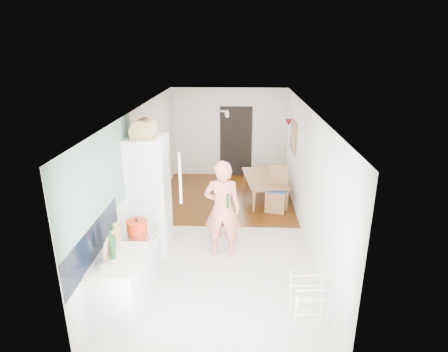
# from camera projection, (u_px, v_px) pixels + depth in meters

# --- Properties ---
(room_shell) EXTENTS (3.20, 7.00, 2.50)m
(room_shell) POSITION_uv_depth(u_px,v_px,m) (223.00, 174.00, 7.23)
(room_shell) COLOR beige
(room_shell) RESTS_ON ground
(floor) EXTENTS (3.20, 7.00, 0.01)m
(floor) POSITION_uv_depth(u_px,v_px,m) (223.00, 231.00, 7.65)
(floor) COLOR beige
(floor) RESTS_ON ground
(wood_floor_overlay) EXTENTS (3.20, 3.30, 0.01)m
(wood_floor_overlay) POSITION_uv_depth(u_px,v_px,m) (227.00, 196.00, 9.39)
(wood_floor_overlay) COLOR #5C2D07
(wood_floor_overlay) RESTS_ON room_shell
(sage_wall_panel) EXTENTS (0.02, 3.00, 1.30)m
(sage_wall_panel) POSITION_uv_depth(u_px,v_px,m) (103.00, 178.00, 5.21)
(sage_wall_panel) COLOR gray
(sage_wall_panel) RESTS_ON room_shell
(tile_splashback) EXTENTS (0.02, 1.90, 0.50)m
(tile_splashback) POSITION_uv_depth(u_px,v_px,m) (94.00, 242.00, 4.93)
(tile_splashback) COLOR black
(tile_splashback) RESTS_ON room_shell
(doorway_recess) EXTENTS (0.90, 0.04, 2.00)m
(doorway_recess) POSITION_uv_depth(u_px,v_px,m) (236.00, 142.00, 10.58)
(doorway_recess) COLOR black
(doorway_recess) RESTS_ON room_shell
(base_cabinet) EXTENTS (0.60, 0.90, 0.86)m
(base_cabinet) POSITION_uv_depth(u_px,v_px,m) (121.00, 289.00, 5.15)
(base_cabinet) COLOR white
(base_cabinet) RESTS_ON room_shell
(worktop) EXTENTS (0.62, 0.92, 0.06)m
(worktop) POSITION_uv_depth(u_px,v_px,m) (117.00, 260.00, 5.00)
(worktop) COLOR beige
(worktop) RESTS_ON room_shell
(range_cooker) EXTENTS (0.60, 0.60, 0.88)m
(range_cooker) POSITION_uv_depth(u_px,v_px,m) (135.00, 259.00, 5.86)
(range_cooker) COLOR white
(range_cooker) RESTS_ON room_shell
(cooker_top) EXTENTS (0.60, 0.60, 0.04)m
(cooker_top) POSITION_uv_depth(u_px,v_px,m) (133.00, 233.00, 5.70)
(cooker_top) COLOR #BDBDC0
(cooker_top) RESTS_ON room_shell
(fridge_housing) EXTENTS (0.66, 0.66, 2.15)m
(fridge_housing) POSITION_uv_depth(u_px,v_px,m) (149.00, 196.00, 6.60)
(fridge_housing) COLOR white
(fridge_housing) RESTS_ON room_shell
(fridge_door) EXTENTS (0.14, 0.56, 0.70)m
(fridge_door) POSITION_uv_depth(u_px,v_px,m) (180.00, 177.00, 6.14)
(fridge_door) COLOR white
(fridge_door) RESTS_ON room_shell
(fridge_interior) EXTENTS (0.02, 0.52, 0.66)m
(fridge_interior) POSITION_uv_depth(u_px,v_px,m) (165.00, 171.00, 6.43)
(fridge_interior) COLOR white
(fridge_interior) RESTS_ON room_shell
(pinboard) EXTENTS (0.03, 0.90, 0.70)m
(pinboard) POSITION_uv_depth(u_px,v_px,m) (293.00, 136.00, 8.85)
(pinboard) COLOR tan
(pinboard) RESTS_ON room_shell
(pinboard_frame) EXTENTS (0.00, 0.94, 0.74)m
(pinboard_frame) POSITION_uv_depth(u_px,v_px,m) (293.00, 136.00, 8.85)
(pinboard_frame) COLOR #98623E
(pinboard_frame) RESTS_ON room_shell
(wall_sconce) EXTENTS (0.18, 0.18, 0.16)m
(wall_sconce) POSITION_uv_depth(u_px,v_px,m) (289.00, 123.00, 9.40)
(wall_sconce) COLOR maroon
(wall_sconce) RESTS_ON room_shell
(person) EXTENTS (0.77, 0.52, 2.09)m
(person) POSITION_uv_depth(u_px,v_px,m) (222.00, 201.00, 6.50)
(person) COLOR #F4816F
(person) RESTS_ON floor
(dining_table) EXTENTS (0.94, 1.48, 0.49)m
(dining_table) POSITION_uv_depth(u_px,v_px,m) (265.00, 190.00, 9.14)
(dining_table) COLOR #98623E
(dining_table) RESTS_ON floor
(dining_chair) EXTENTS (0.53, 0.53, 1.04)m
(dining_chair) POSITION_uv_depth(u_px,v_px,m) (276.00, 189.00, 8.43)
(dining_chair) COLOR #98623E
(dining_chair) RESTS_ON floor
(stool) EXTENTS (0.31, 0.31, 0.41)m
(stool) POSITION_uv_depth(u_px,v_px,m) (225.00, 201.00, 8.61)
(stool) COLOR #98623E
(stool) RESTS_ON floor
(grey_drape) EXTENTS (0.47, 0.47, 0.19)m
(grey_drape) POSITION_uv_depth(u_px,v_px,m) (225.00, 189.00, 8.48)
(grey_drape) COLOR gray
(grey_drape) RESTS_ON stool
(drying_rack) EXTENTS (0.46, 0.42, 0.84)m
(drying_rack) POSITION_uv_depth(u_px,v_px,m) (308.00, 309.00, 4.77)
(drying_rack) COLOR white
(drying_rack) RESTS_ON floor
(bread_bin) EXTENTS (0.47, 0.45, 0.22)m
(bread_bin) POSITION_uv_depth(u_px,v_px,m) (144.00, 131.00, 6.18)
(bread_bin) COLOR tan
(bread_bin) RESTS_ON fridge_housing
(red_casserole) EXTENTS (0.37, 0.37, 0.18)m
(red_casserole) POSITION_uv_depth(u_px,v_px,m) (137.00, 226.00, 5.66)
(red_casserole) COLOR red
(red_casserole) RESTS_ON cooker_top
(steel_pan) EXTENTS (0.19, 0.19, 0.09)m
(steel_pan) POSITION_uv_depth(u_px,v_px,m) (103.00, 264.00, 4.78)
(steel_pan) COLOR #BDBDC0
(steel_pan) RESTS_ON worktop
(held_bottle) EXTENTS (0.05, 0.05, 0.25)m
(held_bottle) POSITION_uv_depth(u_px,v_px,m) (228.00, 201.00, 6.29)
(held_bottle) COLOR #163D1C
(held_bottle) RESTS_ON person
(bottle_a) EXTENTS (0.09, 0.09, 0.33)m
(bottle_a) POSITION_uv_depth(u_px,v_px,m) (112.00, 247.00, 4.93)
(bottle_a) COLOR #163D1C
(bottle_a) RESTS_ON worktop
(bottle_b) EXTENTS (0.07, 0.07, 0.27)m
(bottle_b) POSITION_uv_depth(u_px,v_px,m) (113.00, 238.00, 5.23)
(bottle_b) COLOR #163D1C
(bottle_b) RESTS_ON worktop
(bottle_c) EXTENTS (0.09, 0.09, 0.20)m
(bottle_c) POSITION_uv_depth(u_px,v_px,m) (109.00, 250.00, 4.99)
(bottle_c) COLOR beige
(bottle_c) RESTS_ON worktop
(pepper_mill_front) EXTENTS (0.07, 0.07, 0.23)m
(pepper_mill_front) POSITION_uv_depth(u_px,v_px,m) (115.00, 234.00, 5.37)
(pepper_mill_front) COLOR tan
(pepper_mill_front) RESTS_ON worktop
(pepper_mill_back) EXTENTS (0.07, 0.07, 0.24)m
(pepper_mill_back) POSITION_uv_depth(u_px,v_px,m) (118.00, 233.00, 5.39)
(pepper_mill_back) COLOR tan
(pepper_mill_back) RESTS_ON worktop
(chopping_boards) EXTENTS (0.12, 0.25, 0.34)m
(chopping_boards) POSITION_uv_depth(u_px,v_px,m) (109.00, 247.00, 4.93)
(chopping_boards) COLOR tan
(chopping_boards) RESTS_ON worktop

